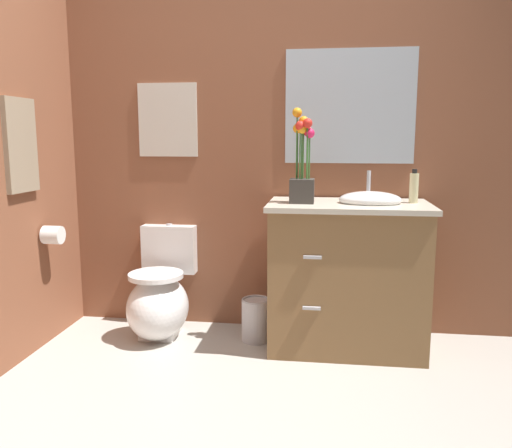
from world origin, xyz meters
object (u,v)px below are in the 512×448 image
Objects in this scene: soap_bottle at (414,187)px; toilet_paper_roll at (53,235)px; trash_bin at (256,319)px; wall_mirror at (350,107)px; vanity_cabinet at (347,274)px; flower_vase at (302,168)px; hanging_towel at (21,145)px; toilet at (160,299)px; wall_poster at (168,120)px.

toilet_paper_roll is at bearing -174.07° from soap_bottle.
trash_bin is 1.45m from wall_mirror.
vanity_cabinet is 0.64m from soap_bottle.
hanging_towel is (-1.55, -0.32, 0.13)m from flower_vase.
hanging_towel reaches higher than soap_bottle.
flower_vase is at bearing -130.11° from wall_mirror.
wall_mirror reaches higher than toilet.
flower_vase reaches higher than vanity_cabinet.
vanity_cabinet is 0.69m from flower_vase.
flower_vase is (-0.28, -0.03, 0.63)m from vanity_cabinet.
trash_bin is at bearing -23.55° from wall_poster.
hanging_towel reaches higher than toilet_paper_roll.
toilet is 1.23m from flower_vase.
flower_vase reaches higher than toilet_paper_roll.
flower_vase reaches higher than trash_bin.
trash_bin is 1.41m from wall_poster.
flower_vase is at bearing -3.61° from toilet.
soap_bottle reaches higher than vanity_cabinet.
trash_bin is 1.71m from hanging_towel.
wall_poster is at bearing 180.00° from wall_mirror.
wall_mirror is at bearing 49.89° from flower_vase.
flower_vase is 0.66m from soap_bottle.
hanging_towel is at bearing -160.55° from wall_mirror.
toilet is 0.76m from toilet_paper_roll.
vanity_cabinet is 2.25× the size of wall_poster.
soap_bottle is (0.64, 0.08, -0.11)m from flower_vase.
hanging_towel is at bearing -163.63° from trash_bin.
wall_poster reaches higher than soap_bottle.
toilet is 1.19m from vanity_cabinet.
hanging_towel reaches higher than toilet.
wall_mirror is 1.94m from hanging_towel.
toilet is at bearing 18.35° from toilet_paper_roll.
soap_bottle is (0.37, 0.05, 0.52)m from vanity_cabinet.
toilet_paper_roll is (-1.21, -0.19, 0.54)m from trash_bin.
trash_bin is 0.52× the size of hanging_towel.
toilet_paper_roll is at bearing -161.65° from toilet.
toilet is 1.71m from soap_bottle.
wall_mirror is at bearing 12.87° from toilet.
wall_mirror reaches higher than vanity_cabinet.
hanging_towel is at bearing -135.22° from wall_poster.
toilet reaches higher than trash_bin.
wall_mirror is (0.27, 0.32, 0.37)m from flower_vase.
wall_mirror is (0.55, 0.27, 1.31)m from trash_bin.
trash_bin is at bearing -153.93° from wall_mirror.
trash_bin is 1.34m from toilet_paper_roll.
hanging_towel is (-1.27, -0.37, 1.08)m from trash_bin.
toilet_paper_roll is at bearing -170.90° from trash_bin.
soap_bottle reaches higher than toilet_paper_roll.
toilet_paper_roll is (-1.49, -0.14, -0.40)m from flower_vase.
toilet is 0.65× the size of vanity_cabinet.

